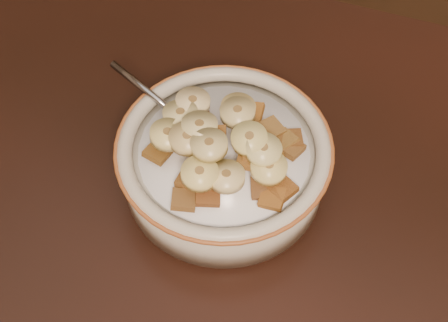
% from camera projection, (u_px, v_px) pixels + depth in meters
% --- Properties ---
extents(chair, '(0.53, 0.53, 0.91)m').
position_uv_depth(chair, '(121.00, 28.00, 1.12)').
color(chair, black).
rests_on(chair, floor).
extents(cereal_bowl, '(0.18, 0.18, 0.04)m').
position_uv_depth(cereal_bowl, '(224.00, 166.00, 0.57)').
color(cereal_bowl, beige).
rests_on(cereal_bowl, table).
extents(milk, '(0.15, 0.15, 0.00)m').
position_uv_depth(milk, '(224.00, 152.00, 0.55)').
color(milk, white).
rests_on(milk, cereal_bowl).
extents(spoon, '(0.05, 0.05, 0.01)m').
position_uv_depth(spoon, '(198.00, 132.00, 0.56)').
color(spoon, gray).
rests_on(spoon, cereal_bowl).
extents(cereal_square_0, '(0.03, 0.03, 0.01)m').
position_uv_depth(cereal_square_0, '(291.00, 148.00, 0.55)').
color(cereal_square_0, olive).
rests_on(cereal_square_0, milk).
extents(cereal_square_1, '(0.02, 0.02, 0.01)m').
position_uv_depth(cereal_square_1, '(272.00, 198.00, 0.52)').
color(cereal_square_1, brown).
rests_on(cereal_square_1, milk).
extents(cereal_square_2, '(0.02, 0.02, 0.01)m').
position_uv_depth(cereal_square_2, '(252.00, 112.00, 0.56)').
color(cereal_square_2, brown).
rests_on(cereal_square_2, milk).
extents(cereal_square_3, '(0.03, 0.03, 0.01)m').
position_uv_depth(cereal_square_3, '(263.00, 188.00, 0.52)').
color(cereal_square_3, brown).
rests_on(cereal_square_3, milk).
extents(cereal_square_4, '(0.03, 0.03, 0.01)m').
position_uv_depth(cereal_square_4, '(198.00, 110.00, 0.56)').
color(cereal_square_4, brown).
rests_on(cereal_square_4, milk).
extents(cereal_square_5, '(0.03, 0.03, 0.01)m').
position_uv_depth(cereal_square_5, '(258.00, 155.00, 0.53)').
color(cereal_square_5, olive).
rests_on(cereal_square_5, milk).
extents(cereal_square_6, '(0.03, 0.03, 0.01)m').
position_uv_depth(cereal_square_6, '(177.00, 129.00, 0.55)').
color(cereal_square_6, brown).
rests_on(cereal_square_6, milk).
extents(cereal_square_7, '(0.02, 0.03, 0.01)m').
position_uv_depth(cereal_square_7, '(254.00, 154.00, 0.53)').
color(cereal_square_7, brown).
rests_on(cereal_square_7, milk).
extents(cereal_square_8, '(0.03, 0.03, 0.01)m').
position_uv_depth(cereal_square_8, '(214.00, 137.00, 0.53)').
color(cereal_square_8, brown).
rests_on(cereal_square_8, milk).
extents(cereal_square_9, '(0.03, 0.03, 0.01)m').
position_uv_depth(cereal_square_9, '(184.00, 200.00, 0.51)').
color(cereal_square_9, brown).
rests_on(cereal_square_9, milk).
extents(cereal_square_10, '(0.03, 0.03, 0.01)m').
position_uv_depth(cereal_square_10, '(199.00, 145.00, 0.53)').
color(cereal_square_10, brown).
rests_on(cereal_square_10, milk).
extents(cereal_square_11, '(0.03, 0.03, 0.01)m').
position_uv_depth(cereal_square_11, '(270.00, 154.00, 0.53)').
color(cereal_square_11, brown).
rests_on(cereal_square_11, milk).
extents(cereal_square_12, '(0.03, 0.03, 0.01)m').
position_uv_depth(cereal_square_12, '(249.00, 127.00, 0.55)').
color(cereal_square_12, brown).
rests_on(cereal_square_12, milk).
extents(cereal_square_13, '(0.03, 0.03, 0.01)m').
position_uv_depth(cereal_square_13, '(284.00, 141.00, 0.55)').
color(cereal_square_13, olive).
rests_on(cereal_square_13, milk).
extents(cereal_square_14, '(0.03, 0.03, 0.01)m').
position_uv_depth(cereal_square_14, '(282.00, 189.00, 0.52)').
color(cereal_square_14, brown).
rests_on(cereal_square_14, milk).
extents(cereal_square_15, '(0.03, 0.03, 0.01)m').
position_uv_depth(cereal_square_15, '(291.00, 139.00, 0.55)').
color(cereal_square_15, brown).
rests_on(cereal_square_15, milk).
extents(cereal_square_16, '(0.03, 0.03, 0.01)m').
position_uv_depth(cereal_square_16, '(271.00, 129.00, 0.55)').
color(cereal_square_16, olive).
rests_on(cereal_square_16, milk).
extents(cereal_square_17, '(0.03, 0.03, 0.01)m').
position_uv_depth(cereal_square_17, '(208.00, 195.00, 0.51)').
color(cereal_square_17, brown).
rests_on(cereal_square_17, milk).
extents(cereal_square_18, '(0.02, 0.02, 0.01)m').
position_uv_depth(cereal_square_18, '(250.00, 160.00, 0.52)').
color(cereal_square_18, brown).
rests_on(cereal_square_18, milk).
extents(cereal_square_19, '(0.02, 0.02, 0.01)m').
position_uv_depth(cereal_square_19, '(190.00, 179.00, 0.52)').
color(cereal_square_19, brown).
rests_on(cereal_square_19, milk).
extents(cereal_square_20, '(0.02, 0.02, 0.01)m').
position_uv_depth(cereal_square_20, '(158.00, 152.00, 0.54)').
color(cereal_square_20, brown).
rests_on(cereal_square_20, milk).
extents(banana_slice_0, '(0.04, 0.04, 0.01)m').
position_uv_depth(banana_slice_0, '(238.00, 112.00, 0.54)').
color(banana_slice_0, '#D1C388').
rests_on(banana_slice_0, milk).
extents(banana_slice_1, '(0.04, 0.04, 0.01)m').
position_uv_depth(banana_slice_1, '(263.00, 150.00, 0.52)').
color(banana_slice_1, '#E5D37C').
rests_on(banana_slice_1, milk).
extents(banana_slice_2, '(0.04, 0.04, 0.01)m').
position_uv_depth(banana_slice_2, '(200.00, 174.00, 0.51)').
color(banana_slice_2, '#F9E378').
rests_on(banana_slice_2, milk).
extents(banana_slice_3, '(0.04, 0.04, 0.01)m').
position_uv_depth(banana_slice_3, '(249.00, 139.00, 0.52)').
color(banana_slice_3, '#F6E784').
rests_on(banana_slice_3, milk).
extents(banana_slice_4, '(0.04, 0.04, 0.02)m').
position_uv_depth(banana_slice_4, '(200.00, 126.00, 0.53)').
color(banana_slice_4, '#F5E4A6').
rests_on(banana_slice_4, milk).
extents(banana_slice_5, '(0.04, 0.04, 0.01)m').
position_uv_depth(banana_slice_5, '(209.00, 145.00, 0.51)').
color(banana_slice_5, '#E2D379').
rests_on(banana_slice_5, milk).
extents(banana_slice_6, '(0.04, 0.04, 0.01)m').
position_uv_depth(banana_slice_6, '(238.00, 109.00, 0.54)').
color(banana_slice_6, '#D6BC68').
rests_on(banana_slice_6, milk).
extents(banana_slice_7, '(0.04, 0.04, 0.01)m').
position_uv_depth(banana_slice_7, '(193.00, 102.00, 0.55)').
color(banana_slice_7, '#F8E1A6').
rests_on(banana_slice_7, milk).
extents(banana_slice_8, '(0.04, 0.04, 0.01)m').
position_uv_depth(banana_slice_8, '(168.00, 135.00, 0.53)').
color(banana_slice_8, '#DBC26D').
rests_on(banana_slice_8, milk).
extents(banana_slice_9, '(0.04, 0.04, 0.01)m').
position_uv_depth(banana_slice_9, '(226.00, 177.00, 0.51)').
color(banana_slice_9, '#E8D780').
rests_on(banana_slice_9, milk).
extents(banana_slice_10, '(0.04, 0.04, 0.01)m').
position_uv_depth(banana_slice_10, '(181.00, 115.00, 0.54)').
color(banana_slice_10, '#CABB82').
rests_on(banana_slice_10, milk).
extents(banana_slice_11, '(0.04, 0.04, 0.01)m').
position_uv_depth(banana_slice_11, '(187.00, 138.00, 0.52)').
color(banana_slice_11, '#D4B474').
rests_on(banana_slice_11, milk).
extents(banana_slice_12, '(0.03, 0.03, 0.01)m').
position_uv_depth(banana_slice_12, '(269.00, 168.00, 0.52)').
color(banana_slice_12, '#F7DD85').
rests_on(banana_slice_12, milk).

